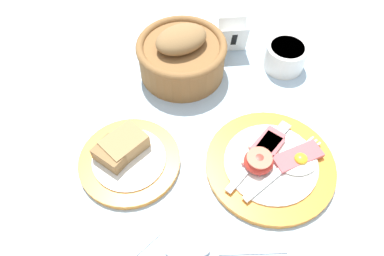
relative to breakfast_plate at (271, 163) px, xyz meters
name	(u,v)px	position (x,y,z in m)	size (l,w,h in m)	color
ground_plane	(230,174)	(-0.08, 0.00, -0.01)	(3.00, 3.00, 0.00)	#A3BCD1
breakfast_plate	(271,163)	(0.00, 0.00, 0.00)	(0.23, 0.23, 0.04)	orange
bread_plate	(127,157)	(-0.25, 0.06, 0.00)	(0.18, 0.18, 0.05)	orange
sugar_cup	(285,56)	(0.11, 0.24, 0.02)	(0.09, 0.09, 0.06)	white
bread_basket	(182,55)	(-0.11, 0.26, 0.04)	(0.19, 0.19, 0.11)	brown
number_card	(233,37)	(0.01, 0.31, 0.03)	(0.06, 0.05, 0.07)	white
teaspoon_by_saucer	(205,251)	(-0.15, -0.13, -0.01)	(0.19, 0.05, 0.01)	silver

